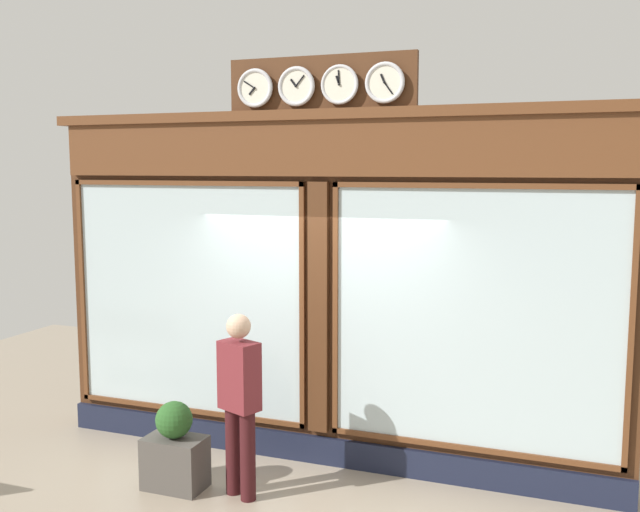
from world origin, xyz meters
The scene contains 4 objects.
shop_facade centered at (0.00, -0.13, 1.78)m, with size 6.03×0.42×4.03m.
pedestrian centered at (0.41, 0.96, 0.93)m, with size 0.42×0.34×1.69m.
planter_box centered at (1.06, 1.02, 0.24)m, with size 0.56×0.36×0.49m, color #4C4742.
planter_shrub centered at (1.06, 1.02, 0.66)m, with size 0.34×0.34×0.34m, color #285623.
Camera 1 is at (-2.44, 6.51, 2.98)m, focal length 40.20 mm.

